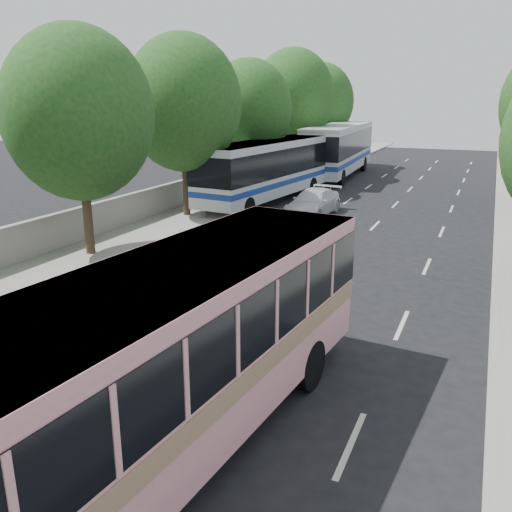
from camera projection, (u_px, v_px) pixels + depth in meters
The scene contains 14 objects.
ground at pixel (204, 358), 13.49m from camera, with size 120.00×120.00×0.00m, color black.
sidewalk_left at pixel (238, 198), 34.30m from camera, with size 4.00×90.00×0.15m, color #9E998E.
low_wall at pixel (213, 183), 34.75m from camera, with size 0.30×90.00×1.50m, color #9E998E.
tree_left_b at pixel (79, 108), 20.27m from camera, with size 5.70×5.70×8.88m.
tree_left_c at pixel (183, 99), 27.30m from camera, with size 6.00×6.00×9.35m.
tree_left_d at pixel (250, 106), 34.44m from camera, with size 5.52×5.52×8.60m.
tree_left_e at pixel (294, 94), 41.22m from camera, with size 6.30×6.30×9.82m.
tree_left_f at pixel (321, 99), 48.45m from camera, with size 5.88×5.88×9.16m.
pink_bus at pixel (170, 344), 9.29m from camera, with size 3.82×11.17×3.50m.
pink_taxi at pixel (313, 237), 22.21m from camera, with size 1.68×4.18×1.42m, color #E51356.
white_pickup at pixel (313, 203), 29.44m from camera, with size 1.94×4.76×1.38m, color silver.
tour_coach_front at pixel (267, 166), 32.43m from camera, with size 4.05×12.63×3.71m.
tour_coach_rear at pixel (339, 146), 42.82m from camera, with size 3.60×13.77×4.08m.
taxi_roof_sign at pixel (313, 218), 21.99m from camera, with size 0.55×0.18×0.18m, color silver.
Camera 1 is at (6.03, -10.70, 6.26)m, focal length 38.00 mm.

